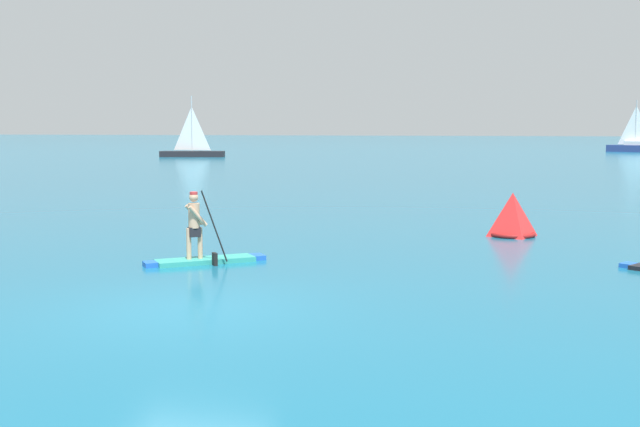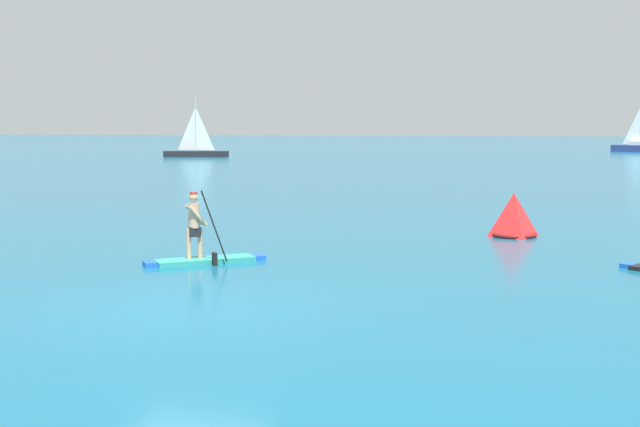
% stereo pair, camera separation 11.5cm
% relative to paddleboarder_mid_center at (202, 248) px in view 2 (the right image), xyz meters
% --- Properties ---
extents(ground, '(440.00, 440.00, 0.00)m').
position_rel_paddleboarder_mid_center_xyz_m(ground, '(1.44, -4.39, -0.35)').
color(ground, '#145B7A').
extents(paddleboarder_mid_center, '(2.52, 2.00, 1.74)m').
position_rel_paddleboarder_mid_center_xyz_m(paddleboarder_mid_center, '(0.00, 0.00, 0.00)').
color(paddleboarder_mid_center, teal).
rests_on(paddleboarder_mid_center, ground).
extents(race_marker_buoy, '(1.41, 1.41, 1.24)m').
position_rel_paddleboarder_mid_center_xyz_m(race_marker_buoy, '(7.01, 6.15, 0.20)').
color(race_marker_buoy, red).
rests_on(race_marker_buoy, ground).
extents(sailboat_left_horizon, '(6.44, 2.69, 5.96)m').
position_rel_paddleboarder_mid_center_xyz_m(sailboat_left_horizon, '(-22.76, 57.34, 0.35)').
color(sailboat_left_horizon, black).
rests_on(sailboat_left_horizon, ground).
extents(sailboat_right_horizon, '(6.25, 4.34, 5.99)m').
position_rel_paddleboarder_mid_center_xyz_m(sailboat_right_horizon, '(22.29, 81.78, 0.40)').
color(sailboat_right_horizon, navy).
rests_on(sailboat_right_horizon, ground).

